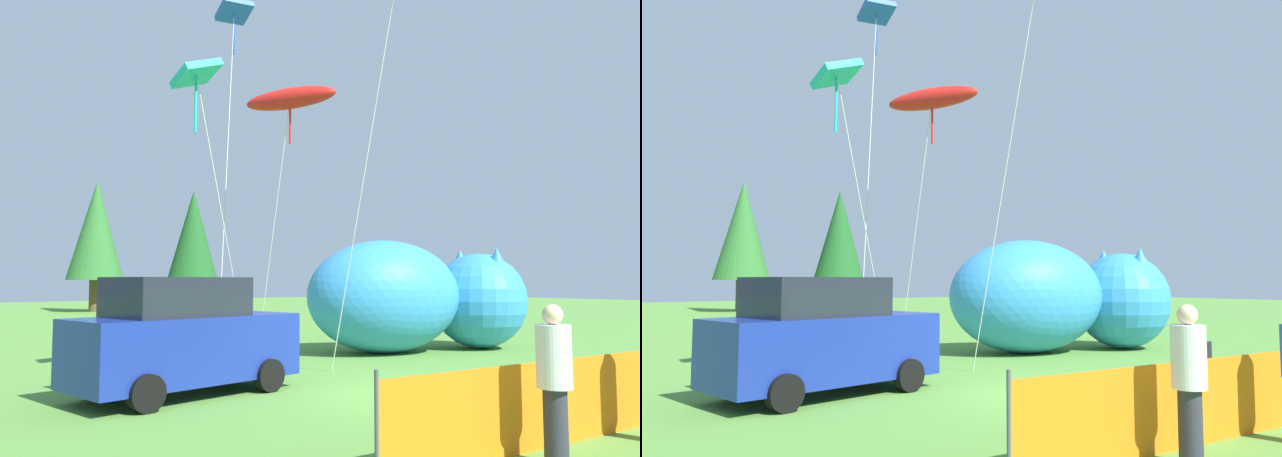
# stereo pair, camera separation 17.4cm
# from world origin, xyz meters

# --- Properties ---
(ground_plane) EXTENTS (120.00, 120.00, 0.00)m
(ground_plane) POSITION_xyz_m (0.00, 0.00, 0.00)
(ground_plane) COLOR #548C38
(parked_car) EXTENTS (4.65, 2.60, 2.25)m
(parked_car) POSITION_xyz_m (-3.68, 2.54, 1.10)
(parked_car) COLOR navy
(parked_car) RESTS_ON ground
(folding_chair) EXTENTS (0.56, 0.56, 0.83)m
(folding_chair) POSITION_xyz_m (4.05, -0.34, 0.48)
(folding_chair) COLOR black
(folding_chair) RESTS_ON ground
(inflatable_cat) EXTENTS (7.68, 4.54, 3.41)m
(inflatable_cat) POSITION_xyz_m (5.11, 5.35, 1.58)
(inflatable_cat) COLOR #338CD8
(inflatable_cat) RESTS_ON ground
(safety_fence) EXTENTS (7.24, 0.28, 1.24)m
(safety_fence) POSITION_xyz_m (-0.50, -3.75, 0.56)
(safety_fence) COLOR orange
(safety_fence) RESTS_ON ground
(spectator_in_green_shirt) EXTENTS (0.41, 0.41, 1.90)m
(spectator_in_green_shirt) POSITION_xyz_m (-1.85, -4.27, 1.04)
(spectator_in_green_shirt) COLOR #2D2D38
(spectator_in_green_shirt) RESTS_ON ground
(kite_red_lizard) EXTENTS (2.12, 2.98, 7.73)m
(kite_red_lizard) POSITION_xyz_m (0.75, 5.73, 7.30)
(kite_red_lizard) COLOR silver
(kite_red_lizard) RESTS_ON ground
(kite_blue_box) EXTENTS (1.26, 1.24, 10.24)m
(kite_blue_box) POSITION_xyz_m (-0.44, 6.93, 9.78)
(kite_blue_box) COLOR silver
(kite_blue_box) RESTS_ON ground
(kite_teal_diamond) EXTENTS (2.48, 1.61, 6.99)m
(kite_teal_diamond) POSITION_xyz_m (-3.08, 3.47, 6.54)
(kite_teal_diamond) COLOR silver
(kite_teal_diamond) RESTS_ON ground
(horizon_tree_east) EXTENTS (3.77, 3.77, 8.99)m
(horizon_tree_east) POSITION_xyz_m (10.66, 34.85, 5.52)
(horizon_tree_east) COLOR brown
(horizon_tree_east) RESTS_ON ground
(horizon_tree_northeast) EXTENTS (3.89, 3.89, 9.29)m
(horizon_tree_northeast) POSITION_xyz_m (3.88, 36.19, 5.70)
(horizon_tree_northeast) COLOR brown
(horizon_tree_northeast) RESTS_ON ground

